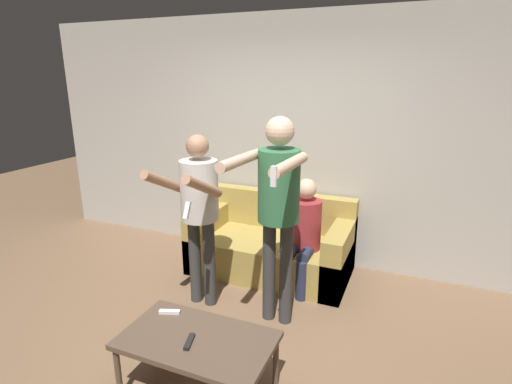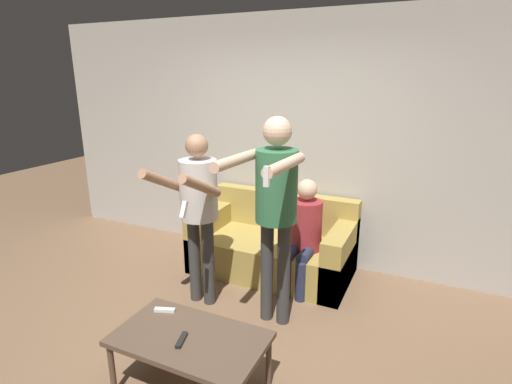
% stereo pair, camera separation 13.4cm
% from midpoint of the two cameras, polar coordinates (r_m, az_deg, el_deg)
% --- Properties ---
extents(ground_plane, '(14.00, 14.00, 0.00)m').
position_cam_midpoint_polar(ground_plane, '(3.35, -7.85, -21.94)').
color(ground_plane, brown).
extents(wall_back, '(6.40, 0.06, 2.70)m').
position_cam_midpoint_polar(wall_back, '(4.46, 4.25, 7.14)').
color(wall_back, '#B7B2A8').
rests_on(wall_back, ground_plane).
extents(couch, '(1.67, 0.86, 0.81)m').
position_cam_midpoint_polar(couch, '(4.37, 1.41, -7.80)').
color(couch, '#AD9347').
rests_on(couch, ground_plane).
extents(person_standing_left, '(0.45, 0.70, 1.59)m').
position_cam_midpoint_polar(person_standing_left, '(3.54, -9.28, -1.49)').
color(person_standing_left, '#383838').
rests_on(person_standing_left, ground_plane).
extents(person_standing_right, '(0.46, 0.82, 1.77)m').
position_cam_midpoint_polar(person_standing_right, '(3.17, 1.92, -0.77)').
color(person_standing_right, '#383838').
rests_on(person_standing_right, ground_plane).
extents(person_seated, '(0.32, 0.53, 1.11)m').
position_cam_midpoint_polar(person_seated, '(3.96, 5.82, -5.46)').
color(person_seated, '#282D47').
rests_on(person_seated, ground_plane).
extents(coffee_table, '(1.00, 0.58, 0.42)m').
position_cam_midpoint_polar(coffee_table, '(2.82, -9.83, -20.53)').
color(coffee_table, brown).
rests_on(coffee_table, ground_plane).
extents(remote_near, '(0.08, 0.15, 0.02)m').
position_cam_midpoint_polar(remote_near, '(2.75, -10.97, -20.27)').
color(remote_near, black).
rests_on(remote_near, coffee_table).
extents(remote_far, '(0.15, 0.08, 0.02)m').
position_cam_midpoint_polar(remote_far, '(3.06, -13.53, -16.33)').
color(remote_far, white).
rests_on(remote_far, coffee_table).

